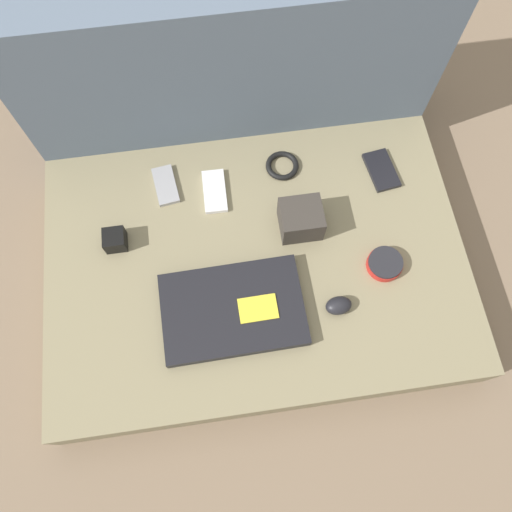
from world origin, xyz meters
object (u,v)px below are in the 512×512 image
(phone_black, at_px, (166,185))
(phone_small, at_px, (381,170))
(laptop, at_px, (233,310))
(phone_silver, at_px, (215,191))
(speaker_puck, at_px, (385,264))
(charger_brick, at_px, (115,240))
(camera_pouch, at_px, (301,219))
(computer_mouse, at_px, (339,306))

(phone_black, relative_size, phone_small, 0.94)
(laptop, bearing_deg, phone_black, 109.22)
(phone_silver, relative_size, phone_black, 1.04)
(phone_silver, bearing_deg, laptop, -87.47)
(speaker_puck, bearing_deg, laptop, -170.73)
(phone_small, relative_size, charger_brick, 2.39)
(speaker_puck, bearing_deg, phone_silver, 145.99)
(charger_brick, bearing_deg, phone_small, 8.88)
(speaker_puck, distance_m, charger_brick, 0.66)
(laptop, bearing_deg, speaker_puck, 8.26)
(laptop, bearing_deg, phone_silver, 90.34)
(speaker_puck, distance_m, phone_small, 0.27)
(speaker_puck, bearing_deg, camera_pouch, 144.02)
(speaker_puck, height_order, charger_brick, charger_brick)
(phone_silver, bearing_deg, computer_mouse, -52.77)
(computer_mouse, relative_size, phone_black, 0.56)
(speaker_puck, relative_size, phone_small, 0.69)
(phone_small, height_order, camera_pouch, camera_pouch)
(computer_mouse, distance_m, phone_silver, 0.43)
(laptop, distance_m, camera_pouch, 0.28)
(computer_mouse, bearing_deg, laptop, 169.68)
(phone_silver, distance_m, phone_small, 0.44)
(laptop, relative_size, phone_silver, 2.73)
(laptop, height_order, phone_small, laptop)
(phone_silver, xyz_separation_m, camera_pouch, (0.20, -0.13, 0.03))
(computer_mouse, bearing_deg, charger_brick, 150.55)
(computer_mouse, xyz_separation_m, charger_brick, (-0.51, 0.24, 0.01))
(phone_silver, xyz_separation_m, phone_black, (-0.13, 0.04, -0.00))
(phone_small, bearing_deg, charger_brick, -179.08)
(laptop, relative_size, phone_black, 2.85)
(laptop, distance_m, speaker_puck, 0.39)
(charger_brick, bearing_deg, camera_pouch, -2.18)
(laptop, distance_m, phone_silver, 0.32)
(charger_brick, bearing_deg, phone_silver, 22.99)
(laptop, relative_size, computer_mouse, 5.08)
(phone_small, bearing_deg, camera_pouch, -160.23)
(laptop, distance_m, computer_mouse, 0.25)
(phone_black, xyz_separation_m, camera_pouch, (0.33, -0.16, 0.03))
(laptop, bearing_deg, camera_pouch, 44.36)
(computer_mouse, relative_size, camera_pouch, 0.64)
(phone_silver, bearing_deg, camera_pouch, -30.92)
(camera_pouch, bearing_deg, charger_brick, 177.82)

